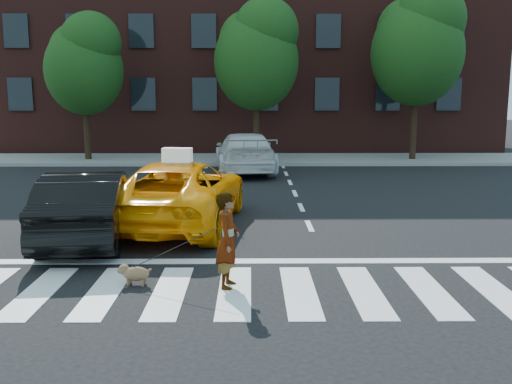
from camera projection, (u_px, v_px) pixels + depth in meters
ground at (235, 292)px, 8.76m from camera, size 120.00×120.00×0.00m
crosswalk at (235, 291)px, 8.75m from camera, size 13.00×2.40×0.01m
stop_line at (237, 261)px, 10.33m from camera, size 12.00×0.30×0.01m
sidewalk_far at (245, 159)px, 25.99m from camera, size 30.00×4.00×0.15m
building at (246, 41)px, 32.38m from camera, size 26.00×10.00×12.00m
tree_left at (84, 61)px, 24.69m from camera, size 3.39×3.38×6.50m
tree_mid at (257, 51)px, 24.69m from camera, size 3.69×3.69×7.10m
tree_right at (418, 41)px, 24.69m from camera, size 4.00×4.00×7.70m
taxi at (179, 193)px, 13.11m from camera, size 3.04×5.60×1.49m
black_sedan at (88, 206)px, 11.72m from camera, size 2.05×4.55×1.45m
white_suv at (245, 153)px, 22.05m from camera, size 2.63×5.46×1.53m
woman at (228, 240)px, 8.84m from camera, size 0.43×0.60×1.51m
dog at (134, 273)px, 9.05m from camera, size 0.58×0.29×0.33m
taxi_sign at (177, 155)px, 12.76m from camera, size 0.68×0.35×0.32m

